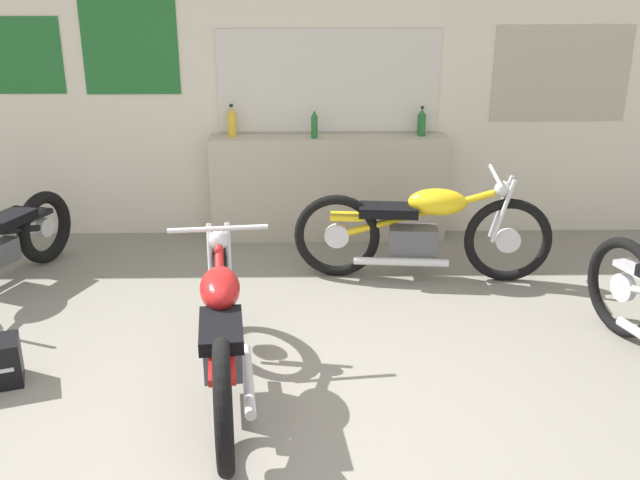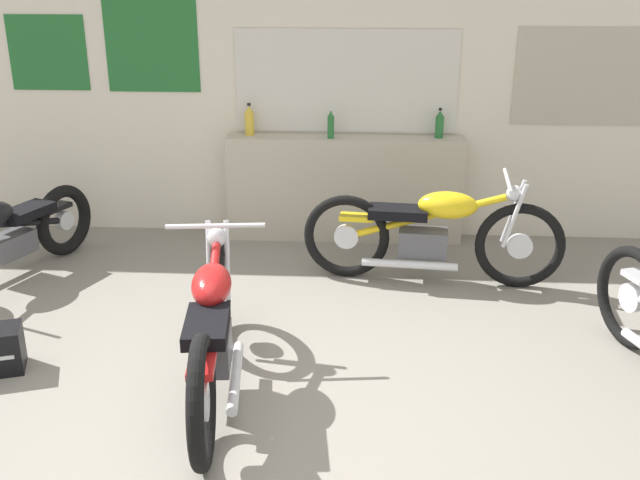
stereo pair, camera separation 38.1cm
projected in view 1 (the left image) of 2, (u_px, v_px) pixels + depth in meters
The scene contains 8 objects.
ground_plane at pixel (259, 452), 4.08m from camera, with size 24.00×24.00×0.00m, color gray.
wall_back at pixel (279, 87), 6.84m from camera, with size 10.00×0.07×2.80m.
sill_counter at pixel (328, 188), 7.01m from camera, with size 2.18×0.28×0.98m.
bottle_leftmost at pixel (232, 122), 6.81m from camera, with size 0.08×0.08×0.30m.
bottle_left_center at pixel (314, 125), 6.74m from camera, with size 0.06×0.06×0.28m.
bottle_center at pixel (422, 123), 6.83m from camera, with size 0.08×0.08×0.27m.
motorcycle_yellow at pixel (422, 229), 6.12m from camera, with size 2.11×0.64×0.91m.
motorcycle_red at pixel (222, 333), 4.45m from camera, with size 0.64×2.07×0.91m.
Camera 1 is at (0.27, -3.40, 2.54)m, focal length 42.00 mm.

